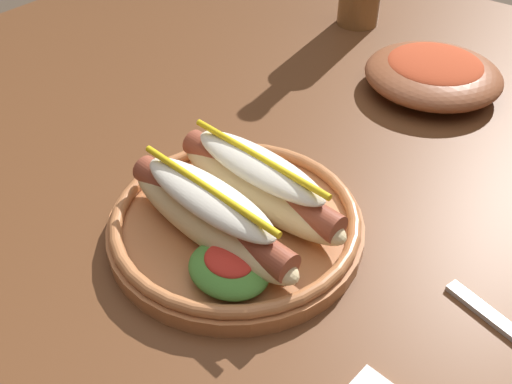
{
  "coord_description": "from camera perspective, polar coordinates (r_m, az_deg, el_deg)",
  "views": [
    {
      "loc": [
        0.18,
        -0.47,
        1.11
      ],
      "look_at": [
        -0.07,
        -0.15,
        0.77
      ],
      "focal_mm": 40.18,
      "sensor_mm": 36.0,
      "label": 1
    }
  ],
  "objects": [
    {
      "name": "hot_dog_plate",
      "position": [
        0.51,
        -2.08,
        -2.16
      ],
      "size": [
        0.23,
        0.23,
        0.08
      ],
      "color": "#B77042",
      "rests_on": "dining_table"
    },
    {
      "name": "dining_table",
      "position": [
        0.68,
        12.5,
        -3.22
      ],
      "size": [
        1.38,
        1.03,
        0.74
      ],
      "color": "brown",
      "rests_on": "ground_plane"
    },
    {
      "name": "side_bowl",
      "position": [
        0.77,
        17.24,
        11.28
      ],
      "size": [
        0.17,
        0.17,
        0.05
      ],
      "color": "brown",
      "rests_on": "dining_table"
    }
  ]
}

